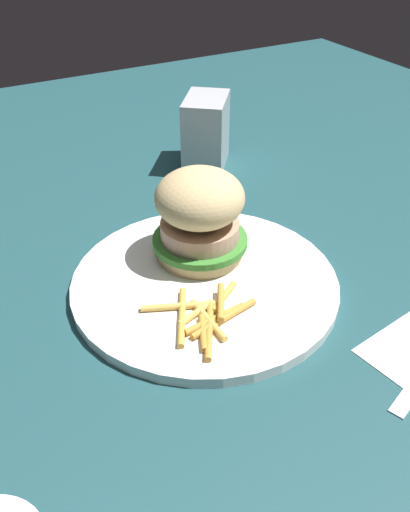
{
  "coord_description": "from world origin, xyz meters",
  "views": [
    {
      "loc": [
        -0.23,
        -0.41,
        0.38
      ],
      "look_at": [
        0.0,
        0.01,
        0.04
      ],
      "focal_mm": 38.64,
      "sensor_mm": 36.0,
      "label": 1
    }
  ],
  "objects_px": {
    "sandwich": "(200,215)",
    "napkin_dispenser": "(206,132)",
    "fries_pile": "(205,316)",
    "plate": "(205,283)"
  },
  "relations": [
    {
      "from": "fries_pile",
      "to": "napkin_dispenser",
      "type": "xyz_separation_m",
      "value": [
        0.18,
        0.33,
        0.04
      ]
    },
    {
      "from": "plate",
      "to": "napkin_dispenser",
      "type": "bearing_deg",
      "value": 60.79
    },
    {
      "from": "plate",
      "to": "sandwich",
      "type": "relative_size",
      "value": 2.68
    },
    {
      "from": "plate",
      "to": "sandwich",
      "type": "bearing_deg",
      "value": 68.2
    },
    {
      "from": "fries_pile",
      "to": "napkin_dispenser",
      "type": "relative_size",
      "value": 1.03
    },
    {
      "from": "plate",
      "to": "sandwich",
      "type": "distance_m",
      "value": 0.08
    },
    {
      "from": "fries_pile",
      "to": "napkin_dispenser",
      "type": "distance_m",
      "value": 0.38
    },
    {
      "from": "sandwich",
      "to": "napkin_dispenser",
      "type": "xyz_separation_m",
      "value": [
        0.13,
        0.23,
        -0.01
      ]
    },
    {
      "from": "sandwich",
      "to": "fries_pile",
      "type": "distance_m",
      "value": 0.12
    },
    {
      "from": "plate",
      "to": "fries_pile",
      "type": "bearing_deg",
      "value": -119.0
    }
  ]
}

